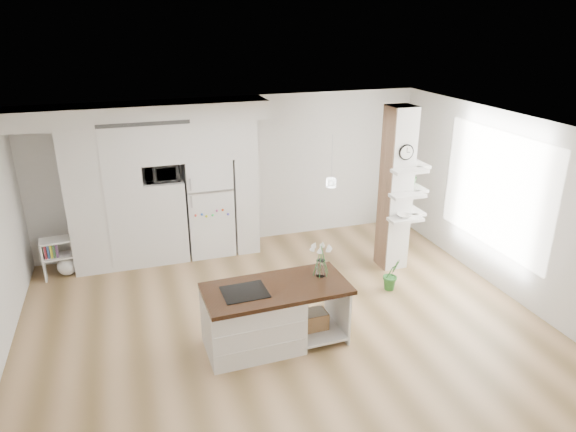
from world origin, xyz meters
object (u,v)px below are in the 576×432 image
refrigerator (209,206)px  bookshelf (63,259)px  kitchen_island (262,316)px  floor_plant_a (392,274)px

refrigerator → bookshelf: size_ratio=2.69×
kitchen_island → bookshelf: 3.85m
kitchen_island → bookshelf: (-2.57, 2.87, -0.15)m
bookshelf → floor_plant_a: bookshelf is taller
refrigerator → bookshelf: 2.53m
kitchen_island → floor_plant_a: bearing=17.6°
refrigerator → kitchen_island: size_ratio=0.95×
refrigerator → kitchen_island: refrigerator is taller
refrigerator → floor_plant_a: bearing=-42.9°
refrigerator → kitchen_island: 3.08m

